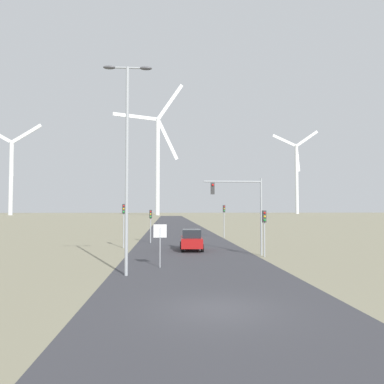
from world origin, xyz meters
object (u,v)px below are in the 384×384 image
Objects in this scene: streetlamp at (127,147)px; stop_sign_near at (160,237)px; traffic_light_post_near_right at (264,223)px; traffic_light_mast_overhead at (241,200)px; car_approaching at (191,240)px; wind_turbine_far_left at (11,169)px; wind_turbine_left at (158,155)px; wind_turbine_center at (297,172)px; traffic_light_post_near_left at (151,219)px; traffic_light_post_mid_right at (224,214)px; traffic_light_post_mid_left at (124,216)px.

stop_sign_near is (1.77, 2.65, -5.18)m from streetlamp.
stop_sign_near is at bearing -149.86° from traffic_light_post_near_right.
traffic_light_mast_overhead reaches higher than car_approaching.
wind_turbine_far_left is at bearing 114.49° from stop_sign_near.
wind_turbine_center is at bearing 26.03° from wind_turbine_left.
wind_turbine_center is (87.94, 224.10, 26.24)m from stop_sign_near.
traffic_light_mast_overhead is 0.08× the size of wind_turbine_left.
stop_sign_near is at bearing -85.45° from traffic_light_post_near_left.
traffic_light_post_mid_right is at bearing 36.47° from traffic_light_post_near_left.
traffic_light_post_near_left is 0.07× the size of wind_turbine_far_left.
traffic_light_post_mid_right is (11.06, 11.51, 0.01)m from traffic_light_post_mid_left.
traffic_light_post_mid_left is 169.83m from wind_turbine_left.
traffic_light_post_near_left is 13.44m from traffic_light_mast_overhead.
streetlamp is at bearing -66.27° from wind_turbine_far_left.
traffic_light_post_near_left is 227.40m from wind_turbine_center.
car_approaching is (-4.97, -13.84, -2.06)m from traffic_light_post_mid_right.
wind_turbine_left is at bearing 92.49° from car_approaching.
wind_turbine_far_left is 0.69× the size of wind_turbine_left.
streetlamp is 0.16× the size of wind_turbine_left.
wind_turbine_left is (-3.05, 181.44, 25.30)m from streetlamp.
streetlamp reaches higher than car_approaching.
streetlamp is 12.69m from traffic_light_post_near_right.
traffic_light_post_near_left is at bearing 117.76° from car_approaching.
wind_turbine_center is (89.26, 207.59, 25.54)m from traffic_light_post_near_left.
wind_turbine_far_left reaches higher than car_approaching.
wind_turbine_far_left is (-91.68, 179.79, 22.21)m from traffic_light_post_near_right.
stop_sign_near is 0.76× the size of traffic_light_post_near_left.
traffic_light_post_mid_right reaches higher than traffic_light_post_near_left.
wind_turbine_left is (-12.54, 174.31, 29.78)m from traffic_light_post_near_right.
streetlamp is 11.71m from traffic_light_mast_overhead.
wind_turbine_left is at bearing 93.63° from traffic_light_mast_overhead.
traffic_light_post_near_right is at bearing -31.99° from traffic_light_post_mid_left.
traffic_light_post_mid_left is at bearing 97.16° from streetlamp.
wind_turbine_far_left is (-91.46, 161.23, 21.80)m from traffic_light_post_mid_right.
stop_sign_near is 0.64× the size of car_approaching.
streetlamp is 14.02m from car_approaching.
wind_turbine_left is (-11.00, 173.30, 28.07)m from traffic_light_mast_overhead.
streetlamp is 6.08m from stop_sign_near.
traffic_light_post_near_right is 2.51m from traffic_light_mast_overhead.
streetlamp is 2.85× the size of traffic_light_post_mid_left.
wind_turbine_left is (-3.51, 162.28, 29.77)m from traffic_light_post_near_left.
traffic_light_post_mid_right is 0.06× the size of wind_turbine_left.
streetlamp is at bearing -110.00° from car_approaching.
streetlamp is 19.69m from traffic_light_post_near_left.
stop_sign_near is at bearing -65.51° from wind_turbine_far_left.
wind_turbine_left is at bearing -153.97° from wind_turbine_center.
streetlamp reaches higher than traffic_light_post_near_left.
wind_turbine_center reaches higher than traffic_light_post_near_right.
traffic_light_mast_overhead is at bearing -94.33° from traffic_light_post_mid_right.
traffic_light_post_near_left is 0.86× the size of traffic_light_post_mid_left.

